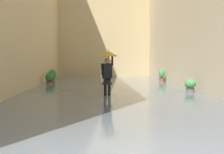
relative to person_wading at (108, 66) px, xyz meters
The scene contains 8 objects.
ground_plane 3.46m from the person_wading, 94.42° to the right, with size 60.00×60.00×0.00m, color #605B56.
flood_water 3.43m from the person_wading, 94.42° to the right, with size 9.18×29.09×0.12m, color slate.
building_facade_far 16.46m from the person_wading, 90.90° to the right, with size 11.98×1.80×13.19m, color tan.
person_wading is the anchor object (origin of this frame).
potted_plant_far_right 7.23m from the person_wading, 61.30° to the right, with size 0.53×0.53×0.80m.
potted_plant_near_right 9.13m from the person_wading, 66.90° to the right, with size 0.55×0.55×0.98m.
potted_plant_mid_left 8.94m from the person_wading, 117.52° to the right, with size 0.42×0.42×1.00m.
potted_plant_far_left 4.15m from the person_wading, 165.74° to the right, with size 0.53×0.53×0.74m.
Camera 1 is at (0.73, 4.08, 1.63)m, focal length 47.04 mm.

